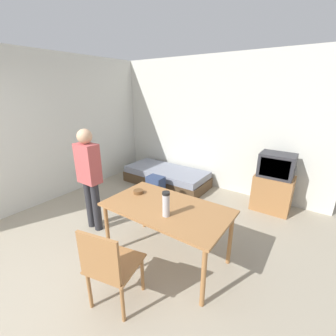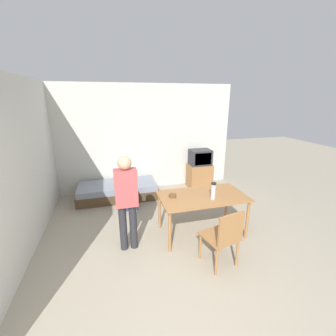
# 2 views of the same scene
# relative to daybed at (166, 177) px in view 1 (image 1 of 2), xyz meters

# --- Properties ---
(ground_plane) EXTENTS (20.00, 20.00, 0.00)m
(ground_plane) POSITION_rel_daybed_xyz_m (0.61, -3.43, -0.18)
(ground_plane) COLOR #9E937F
(wall_back) EXTENTS (5.04, 0.06, 2.70)m
(wall_back) POSITION_rel_daybed_xyz_m (0.61, 0.53, 1.17)
(wall_back) COLOR silver
(wall_back) RESTS_ON ground_plane
(wall_left) EXTENTS (0.06, 4.93, 2.70)m
(wall_left) POSITION_rel_daybed_xyz_m (-1.44, -1.46, 1.17)
(wall_left) COLOR silver
(wall_left) RESTS_ON ground_plane
(daybed) EXTENTS (1.89, 0.85, 0.37)m
(daybed) POSITION_rel_daybed_xyz_m (0.00, 0.00, 0.00)
(daybed) COLOR #4C3823
(daybed) RESTS_ON ground_plane
(tv) EXTENTS (0.63, 0.46, 1.04)m
(tv) POSITION_rel_daybed_xyz_m (2.20, 0.15, 0.31)
(tv) COLOR #9E6B3D
(tv) RESTS_ON ground_plane
(dining_table) EXTENTS (1.50, 0.83, 0.74)m
(dining_table) POSITION_rel_daybed_xyz_m (1.38, -1.93, 0.48)
(dining_table) COLOR #9E6B3D
(dining_table) RESTS_ON ground_plane
(wooden_chair) EXTENTS (0.55, 0.55, 0.91)m
(wooden_chair) POSITION_rel_daybed_xyz_m (1.34, -2.81, 0.33)
(wooden_chair) COLOR #9E6B3D
(wooden_chair) RESTS_ON ground_plane
(person_standing) EXTENTS (0.34, 0.21, 1.55)m
(person_standing) POSITION_rel_daybed_xyz_m (0.08, -2.03, 0.72)
(person_standing) COLOR #28282D
(person_standing) RESTS_ON ground_plane
(thermos_flask) EXTENTS (0.08, 0.08, 0.29)m
(thermos_flask) POSITION_rel_daybed_xyz_m (1.49, -2.09, 0.71)
(thermos_flask) COLOR #B7B7BC
(thermos_flask) RESTS_ON dining_table
(mate_bowl) EXTENTS (0.13, 0.13, 0.05)m
(mate_bowl) POSITION_rel_daybed_xyz_m (0.86, -1.85, 0.58)
(mate_bowl) COLOR brown
(mate_bowl) RESTS_ON dining_table
(backpack) EXTENTS (0.33, 0.27, 0.45)m
(backpack) POSITION_rel_daybed_xyz_m (0.22, -0.67, 0.04)
(backpack) COLOR navy
(backpack) RESTS_ON ground_plane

